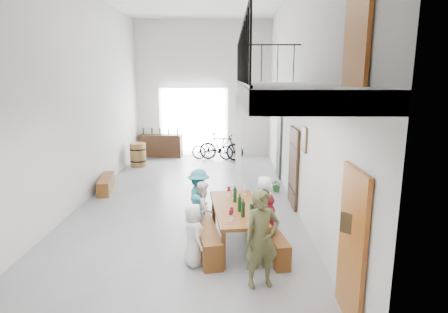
{
  "coord_description": "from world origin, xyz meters",
  "views": [
    {
      "loc": [
        1.06,
        -9.53,
        3.24
      ],
      "look_at": [
        0.94,
        -0.5,
        1.32
      ],
      "focal_mm": 30.0,
      "sensor_mm": 36.0,
      "label": 1
    }
  ],
  "objects_px": {
    "bench_inner": "(205,234)",
    "host_standing": "(262,239)",
    "side_bench": "(106,184)",
    "oak_barrel": "(138,155)",
    "tasting_table": "(237,211)",
    "bicycle_near": "(212,149)",
    "serving_counter": "(161,146)"
  },
  "relations": [
    {
      "from": "oak_barrel",
      "to": "host_standing",
      "type": "distance_m",
      "value": 8.94
    },
    {
      "from": "side_bench",
      "to": "host_standing",
      "type": "height_order",
      "value": "host_standing"
    },
    {
      "from": "side_bench",
      "to": "host_standing",
      "type": "relative_size",
      "value": 0.93
    },
    {
      "from": "oak_barrel",
      "to": "host_standing",
      "type": "height_order",
      "value": "host_standing"
    },
    {
      "from": "serving_counter",
      "to": "side_bench",
      "type": "bearing_deg",
      "value": -94.18
    },
    {
      "from": "oak_barrel",
      "to": "host_standing",
      "type": "relative_size",
      "value": 0.55
    },
    {
      "from": "serving_counter",
      "to": "bicycle_near",
      "type": "height_order",
      "value": "serving_counter"
    },
    {
      "from": "bench_inner",
      "to": "side_bench",
      "type": "xyz_separation_m",
      "value": [
        -3.11,
        3.6,
        -0.04
      ]
    },
    {
      "from": "bench_inner",
      "to": "oak_barrel",
      "type": "distance_m",
      "value": 7.25
    },
    {
      "from": "serving_counter",
      "to": "bicycle_near",
      "type": "xyz_separation_m",
      "value": [
        2.16,
        -0.52,
        -0.02
      ]
    },
    {
      "from": "tasting_table",
      "to": "host_standing",
      "type": "bearing_deg",
      "value": -83.83
    },
    {
      "from": "oak_barrel",
      "to": "bicycle_near",
      "type": "height_order",
      "value": "bicycle_near"
    },
    {
      "from": "tasting_table",
      "to": "host_standing",
      "type": "distance_m",
      "value": 1.51
    },
    {
      "from": "serving_counter",
      "to": "bench_inner",
      "type": "bearing_deg",
      "value": -69.55
    },
    {
      "from": "serving_counter",
      "to": "host_standing",
      "type": "bearing_deg",
      "value": -66.5
    },
    {
      "from": "tasting_table",
      "to": "oak_barrel",
      "type": "xyz_separation_m",
      "value": [
        -3.51,
        6.59,
        -0.27
      ]
    },
    {
      "from": "host_standing",
      "to": "tasting_table",
      "type": "bearing_deg",
      "value": 87.13
    },
    {
      "from": "bench_inner",
      "to": "host_standing",
      "type": "xyz_separation_m",
      "value": [
        0.97,
        -1.41,
        0.54
      ]
    },
    {
      "from": "bench_inner",
      "to": "side_bench",
      "type": "relative_size",
      "value": 1.46
    },
    {
      "from": "tasting_table",
      "to": "side_bench",
      "type": "distance_m",
      "value": 5.16
    },
    {
      "from": "tasting_table",
      "to": "oak_barrel",
      "type": "relative_size",
      "value": 2.55
    },
    {
      "from": "serving_counter",
      "to": "host_standing",
      "type": "height_order",
      "value": "host_standing"
    },
    {
      "from": "side_bench",
      "to": "serving_counter",
      "type": "height_order",
      "value": "serving_counter"
    },
    {
      "from": "host_standing",
      "to": "bicycle_near",
      "type": "xyz_separation_m",
      "value": [
        -1.17,
        9.27,
        -0.35
      ]
    },
    {
      "from": "oak_barrel",
      "to": "bicycle_near",
      "type": "distance_m",
      "value": 2.96
    },
    {
      "from": "side_bench",
      "to": "serving_counter",
      "type": "bearing_deg",
      "value": 81.08
    },
    {
      "from": "bicycle_near",
      "to": "serving_counter",
      "type": "bearing_deg",
      "value": 82.85
    },
    {
      "from": "bench_inner",
      "to": "host_standing",
      "type": "bearing_deg",
      "value": -66.78
    },
    {
      "from": "tasting_table",
      "to": "side_bench",
      "type": "relative_size",
      "value": 1.51
    },
    {
      "from": "host_standing",
      "to": "side_bench",
      "type": "bearing_deg",
      "value": 112.54
    },
    {
      "from": "host_standing",
      "to": "bicycle_near",
      "type": "bearing_deg",
      "value": 80.6
    },
    {
      "from": "oak_barrel",
      "to": "serving_counter",
      "type": "relative_size",
      "value": 0.5
    }
  ]
}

